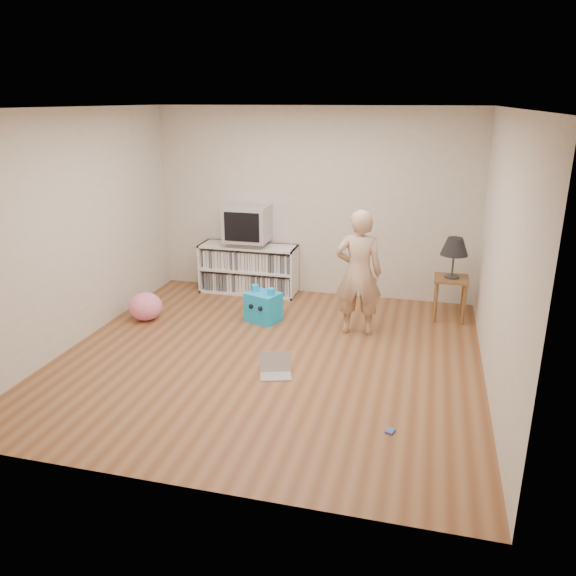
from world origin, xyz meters
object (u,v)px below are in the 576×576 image
(crt_tv, at_px, (248,223))
(table_lamp, at_px, (455,247))
(dvd_deck, at_px, (248,243))
(person, at_px, (358,273))
(laptop, at_px, (276,369))
(plush_pink, at_px, (145,306))
(media_unit, at_px, (249,268))
(plush_blue, at_px, (263,306))
(side_table, at_px, (451,288))

(crt_tv, bearing_deg, table_lamp, -7.46)
(dvd_deck, height_order, table_lamp, table_lamp)
(person, distance_m, laptop, 1.60)
(dvd_deck, distance_m, plush_pink, 1.74)
(dvd_deck, xyz_separation_m, crt_tv, (0.00, -0.00, 0.29))
(table_lamp, bearing_deg, crt_tv, 172.54)
(media_unit, relative_size, person, 0.93)
(media_unit, bearing_deg, dvd_deck, -90.00)
(table_lamp, relative_size, plush_pink, 1.23)
(media_unit, height_order, table_lamp, table_lamp)
(plush_blue, bearing_deg, plush_pink, -147.82)
(media_unit, height_order, laptop, media_unit)
(dvd_deck, bearing_deg, table_lamp, -7.52)
(crt_tv, xyz_separation_m, plush_blue, (0.53, -1.03, -0.83))
(crt_tv, distance_m, table_lamp, 2.83)
(media_unit, distance_m, laptop, 2.66)
(dvd_deck, height_order, person, person)
(table_lamp, relative_size, person, 0.34)
(media_unit, xyz_separation_m, laptop, (1.07, -2.42, -0.29))
(side_table, relative_size, plush_blue, 1.16)
(dvd_deck, xyz_separation_m, table_lamp, (2.80, -0.37, 0.21))
(media_unit, distance_m, side_table, 2.83)
(crt_tv, distance_m, plush_pink, 1.85)
(person, bearing_deg, laptop, 57.00)
(media_unit, relative_size, table_lamp, 2.72)
(side_table, bearing_deg, laptop, -130.43)
(media_unit, xyz_separation_m, table_lamp, (2.80, -0.39, 0.59))
(plush_pink, bearing_deg, crt_tv, 55.40)
(plush_blue, bearing_deg, dvd_deck, 136.42)
(side_table, relative_size, person, 0.37)
(table_lamp, height_order, person, person)
(crt_tv, height_order, person, person)
(media_unit, relative_size, laptop, 3.72)
(table_lamp, bearing_deg, side_table, 0.00)
(media_unit, bearing_deg, person, -33.33)
(table_lamp, height_order, laptop, table_lamp)
(side_table, xyz_separation_m, laptop, (-1.73, -2.03, -0.36))
(dvd_deck, distance_m, crt_tv, 0.29)
(crt_tv, xyz_separation_m, person, (1.72, -1.11, -0.27))
(plush_pink, bearing_deg, media_unit, 55.77)
(media_unit, xyz_separation_m, person, (1.72, -1.13, 0.40))
(person, height_order, plush_pink, person)
(person, bearing_deg, plush_blue, -10.31)
(laptop, bearing_deg, person, 45.83)
(laptop, bearing_deg, table_lamp, 32.25)
(plush_blue, xyz_separation_m, plush_pink, (-1.46, -0.33, -0.02))
(side_table, bearing_deg, plush_pink, -165.14)
(plush_blue, distance_m, plush_pink, 1.50)
(person, bearing_deg, table_lamp, -151.55)
(person, bearing_deg, crt_tv, -39.05)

